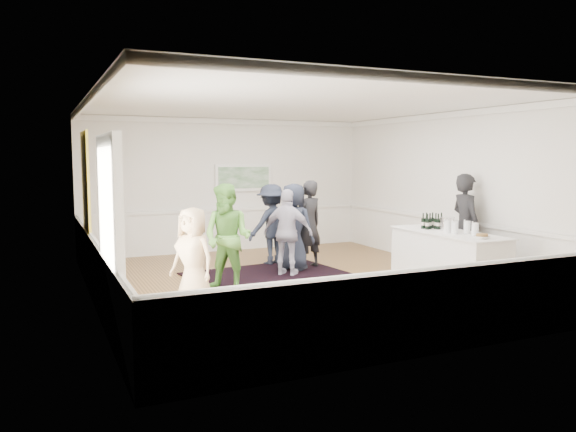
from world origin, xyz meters
name	(u,v)px	position (x,y,z in m)	size (l,w,h in m)	color
floor	(297,283)	(0.00, 0.00, 0.00)	(8.00, 8.00, 0.00)	olive
ceiling	(297,104)	(0.00, 0.00, 3.20)	(7.00, 8.00, 0.02)	white
wall_left	(90,202)	(-3.50, 0.00, 1.60)	(0.02, 8.00, 3.20)	white
wall_right	(453,191)	(3.50, 0.00, 1.60)	(0.02, 8.00, 3.20)	white
wall_back	(227,185)	(0.00, 4.00, 1.60)	(7.00, 0.02, 3.20)	white
wall_front	(446,217)	(0.00, -4.00, 1.60)	(7.00, 0.02, 3.20)	white
wainscoting	(297,256)	(0.00, 0.00, 0.50)	(7.00, 8.00, 1.00)	white
mirror	(86,185)	(-3.45, 1.30, 1.80)	(0.05, 1.25, 1.85)	yellow
doorway	(109,228)	(-3.45, -1.90, 1.42)	(0.10, 1.78, 2.56)	white
landscape_painting	(244,178)	(0.40, 3.95, 1.78)	(1.44, 0.06, 0.66)	white
area_rug	(292,284)	(-0.12, -0.03, 0.01)	(2.96, 3.88, 0.02)	black
serving_table	(448,258)	(2.43, -1.18, 0.48)	(0.89, 2.35, 0.95)	white
bartender	(465,225)	(3.20, -0.74, 0.98)	(0.72, 0.47, 1.97)	black
guest_tan	(193,259)	(-2.15, -0.92, 0.77)	(0.75, 0.49, 1.54)	tan
guest_green	(228,238)	(-1.32, -0.03, 0.92)	(0.89, 0.69, 1.83)	#65AF46
guest_lilac	(288,233)	(0.14, 0.71, 0.84)	(0.98, 0.41, 1.67)	silver
guest_dark_a	(272,224)	(0.30, 1.92, 0.85)	(1.10, 0.63, 1.71)	#1F2534
guest_dark_b	(308,224)	(0.84, 1.24, 0.90)	(0.66, 0.43, 1.81)	black
guest_navy	(293,227)	(0.46, 1.15, 0.88)	(0.86, 0.56, 1.76)	#1F2534
wine_bottles	(432,220)	(2.44, -0.69, 1.11)	(0.43, 0.30, 0.31)	black
juice_pitchers	(461,227)	(2.44, -1.48, 1.07)	(0.36, 0.60, 0.24)	#5EA33A
ice_bucket	(447,224)	(2.51, -1.03, 1.07)	(0.26, 0.26, 0.24)	silver
nut_bowl	(482,236)	(2.38, -2.05, 0.99)	(0.23, 0.23, 0.07)	white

